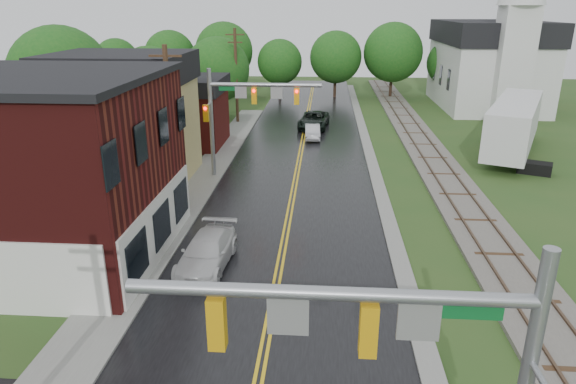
# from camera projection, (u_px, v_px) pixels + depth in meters

# --- Properties ---
(main_road) EXTENTS (10.00, 90.00, 0.02)m
(main_road) POSITION_uv_depth(u_px,v_px,m) (298.00, 165.00, 37.44)
(main_road) COLOR black
(main_road) RESTS_ON ground
(curb_right) EXTENTS (0.80, 70.00, 0.12)m
(curb_right) POSITION_uv_depth(u_px,v_px,m) (368.00, 149.00, 41.76)
(curb_right) COLOR gray
(curb_right) RESTS_ON ground
(sidewalk_left) EXTENTS (2.40, 50.00, 0.12)m
(sidewalk_left) POSITION_uv_depth(u_px,v_px,m) (199.00, 185.00, 33.17)
(sidewalk_left) COLOR gray
(sidewalk_left) RESTS_ON ground
(brick_building) EXTENTS (14.30, 10.30, 8.30)m
(brick_building) POSITION_uv_depth(u_px,v_px,m) (1.00, 168.00, 22.81)
(brick_building) COLOR #47100F
(brick_building) RESTS_ON ground
(yellow_house) EXTENTS (8.00, 7.00, 6.40)m
(yellow_house) POSITION_uv_depth(u_px,v_px,m) (127.00, 132.00, 33.35)
(yellow_house) COLOR tan
(yellow_house) RESTS_ON ground
(darkred_building) EXTENTS (7.00, 6.00, 4.40)m
(darkred_building) POSITION_uv_depth(u_px,v_px,m) (180.00, 119.00, 42.06)
(darkred_building) COLOR #3F0F0C
(darkred_building) RESTS_ON ground
(church) EXTENTS (10.40, 18.40, 20.00)m
(church) POSITION_uv_depth(u_px,v_px,m) (492.00, 55.00, 56.33)
(church) COLOR silver
(church) RESTS_ON ground
(railroad) EXTENTS (3.20, 80.00, 0.30)m
(railroad) POSITION_uv_depth(u_px,v_px,m) (425.00, 148.00, 41.41)
(railroad) COLOR #59544C
(railroad) RESTS_ON ground
(traffic_signal_near) EXTENTS (7.34, 0.30, 7.20)m
(traffic_signal_near) POSITION_uv_depth(u_px,v_px,m) (409.00, 356.00, 9.25)
(traffic_signal_near) COLOR gray
(traffic_signal_near) RESTS_ON ground
(traffic_signal_far) EXTENTS (7.34, 0.43, 7.20)m
(traffic_signal_far) POSITION_uv_depth(u_px,v_px,m) (243.00, 104.00, 33.16)
(traffic_signal_far) COLOR gray
(traffic_signal_far) RESTS_ON ground
(utility_pole_b) EXTENTS (1.80, 0.28, 9.00)m
(utility_pole_b) POSITION_uv_depth(u_px,v_px,m) (171.00, 123.00, 28.79)
(utility_pole_b) COLOR #382616
(utility_pole_b) RESTS_ON ground
(utility_pole_c) EXTENTS (1.80, 0.28, 9.00)m
(utility_pole_c) POSITION_uv_depth(u_px,v_px,m) (236.00, 74.00, 49.42)
(utility_pole_c) COLOR #382616
(utility_pole_c) RESTS_ON ground
(tree_left_b) EXTENTS (7.60, 7.60, 9.69)m
(tree_left_b) POSITION_uv_depth(u_px,v_px,m) (63.00, 80.00, 38.49)
(tree_left_b) COLOR black
(tree_left_b) RESTS_ON ground
(tree_left_c) EXTENTS (6.00, 6.00, 7.65)m
(tree_left_c) POSITION_uv_depth(u_px,v_px,m) (151.00, 82.00, 46.12)
(tree_left_c) COLOR black
(tree_left_c) RESTS_ON ground
(tree_left_e) EXTENTS (6.40, 6.40, 8.16)m
(tree_left_e) POSITION_uv_depth(u_px,v_px,m) (219.00, 71.00, 51.30)
(tree_left_e) COLOR black
(tree_left_e) RESTS_ON ground
(suv_dark) EXTENTS (3.11, 5.74, 1.53)m
(suv_dark) POSITION_uv_depth(u_px,v_px,m) (314.00, 120.00, 48.46)
(suv_dark) COLOR black
(suv_dark) RESTS_ON ground
(sedan_silver) EXTENTS (1.45, 3.70, 1.20)m
(sedan_silver) POSITION_uv_depth(u_px,v_px,m) (313.00, 132.00, 44.66)
(sedan_silver) COLOR #B3B3B8
(sedan_silver) RESTS_ON ground
(pickup_white) EXTENTS (2.29, 4.97, 1.41)m
(pickup_white) POSITION_uv_depth(u_px,v_px,m) (207.00, 252.00, 22.61)
(pickup_white) COLOR silver
(pickup_white) RESTS_ON ground
(semi_trailer) EXTENTS (8.06, 13.45, 4.15)m
(semi_trailer) POSITION_uv_depth(u_px,v_px,m) (515.00, 123.00, 39.37)
(semi_trailer) COLOR black
(semi_trailer) RESTS_ON ground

